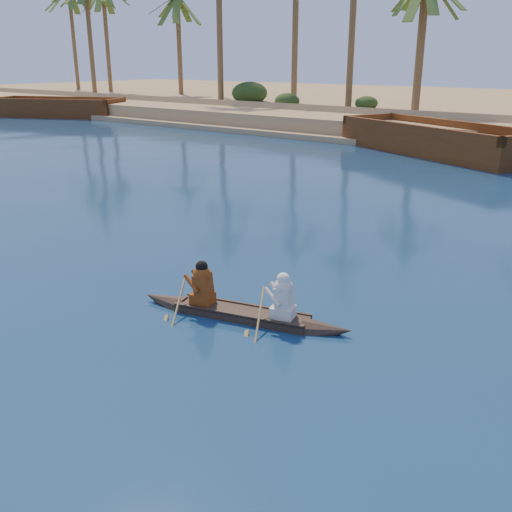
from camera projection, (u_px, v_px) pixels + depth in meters
The scene contains 6 objects.
ground at pixel (94, 239), 16.87m from camera, with size 160.00×160.00×0.00m, color #0B2449.
palm_grove at pixel (490, 15), 40.41m from camera, with size 110.00×14.00×16.00m, color #3F6323, non-canonical shape.
shrub_cluster at pixel (462, 117), 40.02m from camera, with size 100.00×6.00×2.40m, color #273F17, non-canonical shape.
canoe at pixel (242, 306), 11.66m from camera, with size 4.63×1.79×1.28m.
barge_left at pixel (58, 109), 52.88m from camera, with size 12.50×8.52×1.99m.
barge_mid at pixel (435, 141), 32.03m from camera, with size 12.56×8.43×1.99m.
Camera 1 is at (13.65, -9.80, 5.03)m, focal length 40.00 mm.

